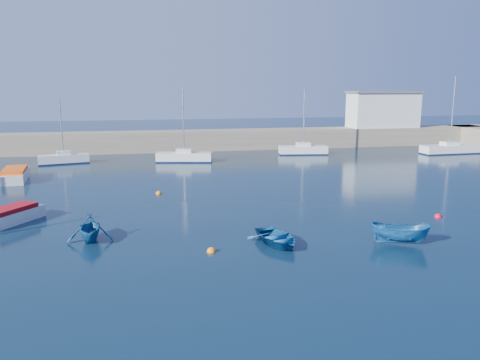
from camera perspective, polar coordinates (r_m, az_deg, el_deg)
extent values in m
plane|color=#0C2135|center=(20.17, 4.04, -13.32)|extent=(220.00, 220.00, 0.00)
cube|color=gray|center=(64.21, -7.40, 4.78)|extent=(96.00, 4.50, 2.60)
cube|color=silver|center=(72.76, 17.03, 8.13)|extent=(10.00, 4.00, 5.00)
cube|color=silver|center=(55.90, -20.69, 2.39)|extent=(5.53, 2.61, 1.03)
cylinder|color=#B7BABC|center=(55.51, -20.94, 6.04)|extent=(0.15, 0.15, 6.13)
cube|color=silver|center=(54.03, -6.82, 2.78)|extent=(6.50, 3.04, 1.07)
cylinder|color=#B7BABC|center=(53.59, -6.92, 7.17)|extent=(0.16, 0.16, 7.22)
cube|color=silver|center=(60.24, 7.69, 3.63)|extent=(6.28, 2.57, 1.10)
cylinder|color=#B7BABC|center=(59.85, 7.80, 7.48)|extent=(0.16, 0.16, 7.01)
cube|color=silver|center=(66.27, 24.18, 3.44)|extent=(7.61, 2.37, 1.11)
cylinder|color=#B7BABC|center=(65.87, 24.52, 7.66)|extent=(0.16, 0.16, 8.68)
cube|color=silver|center=(32.77, -26.11, -4.08)|extent=(3.59, 4.35, 0.76)
cube|color=#9A0B11|center=(32.65, -26.19, -3.19)|extent=(2.94, 3.43, 0.28)
cube|color=silver|center=(47.58, -25.72, 0.45)|extent=(2.54, 5.71, 0.83)
cube|color=#FF570E|center=(47.49, -25.78, 1.13)|extent=(2.29, 4.33, 0.31)
imported|color=#14518D|center=(25.59, 4.52, -7.05)|extent=(3.22, 3.97, 0.73)
imported|color=#14518D|center=(27.29, -17.84, -5.55)|extent=(2.59, 2.96, 1.50)
imported|color=#14518D|center=(26.94, 18.95, -6.17)|extent=(3.31, 2.42, 1.20)
sphere|color=orange|center=(24.56, -3.51, -8.73)|extent=(0.48, 0.48, 0.48)
sphere|color=red|center=(33.45, 22.99, -4.19)|extent=(0.50, 0.50, 0.50)
sphere|color=orange|center=(38.10, -9.88, -1.66)|extent=(0.47, 0.47, 0.47)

